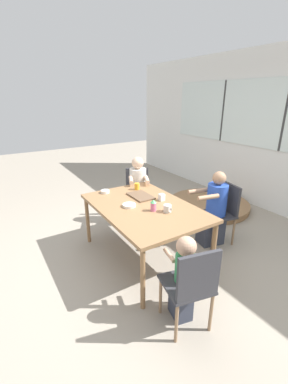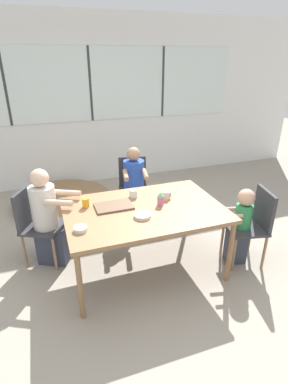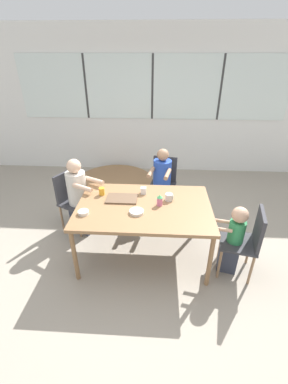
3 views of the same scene
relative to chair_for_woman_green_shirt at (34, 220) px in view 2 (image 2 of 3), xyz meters
name	(u,v)px [view 2 (image 2 of 3)]	position (x,y,z in m)	size (l,w,h in m)	color
ground_plane	(144,267)	(1.07, -0.54, -0.51)	(16.00, 16.00, 0.00)	gray
wall_back_with_windows	(91,102)	(1.07, 2.21, 0.91)	(8.40, 0.08, 2.80)	silver
dining_table	(144,213)	(1.07, -0.54, 0.17)	(1.58, 1.06, 0.73)	olive
chair_for_woman_green_shirt	(34,220)	(0.00, 0.00, 0.00)	(0.54, 0.54, 0.86)	#333338
chair_for_man_blue_shirt	(133,183)	(1.32, 0.64, 0.00)	(0.47, 0.47, 0.86)	#333338
chair_for_toddler	(254,220)	(2.25, -0.80, 0.00)	(0.48, 0.48, 0.86)	#333338
person_woman_green_shirt	(49,221)	(0.14, -0.07, -0.01)	(0.55, 0.46, 1.10)	#333847
person_man_blue_shirt	(134,190)	(1.29, 0.47, -0.03)	(0.37, 0.55, 1.06)	#333847
person_toddler	(240,227)	(2.10, -0.77, -0.08)	(0.36, 0.25, 0.88)	#333847
food_tray_dark	(114,206)	(0.79, -0.42, 0.23)	(0.38, 0.24, 0.02)	brown
coffee_mug	(166,195)	(1.37, -0.41, 0.27)	(0.10, 0.09, 0.09)	beige
sippy_cup	(160,199)	(1.26, -0.53, 0.29)	(0.07, 0.07, 0.14)	#CC668C
juice_glass	(86,203)	(0.53, -0.32, 0.27)	(0.07, 0.07, 0.10)	gold
milk_carton_small	(133,194)	(1.05, -0.26, 0.27)	(0.07, 0.07, 0.09)	silver
bowl_white_shallow	(142,216)	(1.00, -0.71, 0.24)	(0.16, 0.16, 0.03)	silver
bowl_cereal	(80,229)	(0.41, -0.76, 0.24)	(0.12, 0.12, 0.04)	silver
folded_table_stack	(63,201)	(0.38, 1.35, -0.45)	(1.48, 1.48, 0.12)	olive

